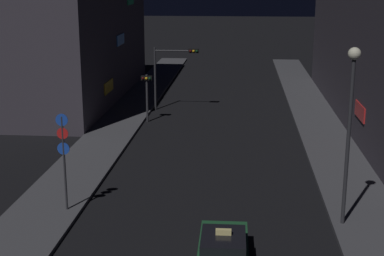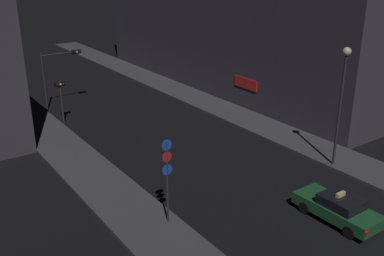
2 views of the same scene
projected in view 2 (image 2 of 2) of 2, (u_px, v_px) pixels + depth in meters
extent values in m
cube|color=#424247|center=(34.00, 122.00, 35.99)|extent=(3.30, 63.70, 0.18)
cube|color=#424247|center=(182.00, 92.00, 43.70)|extent=(3.30, 63.70, 0.18)
cube|color=yellow|center=(5.00, 98.00, 35.52)|extent=(0.08, 2.80, 0.90)
cube|color=#3D3842|center=(236.00, 19.00, 44.56)|extent=(9.53, 35.46, 13.44)
cube|color=red|center=(246.00, 83.00, 38.11)|extent=(0.08, 2.80, 0.90)
cube|color=#1E512D|center=(337.00, 209.00, 22.54)|extent=(1.85, 4.42, 0.60)
cube|color=black|center=(341.00, 201.00, 22.19)|extent=(1.61, 2.00, 0.50)
cube|color=red|center=(367.00, 233.00, 20.41)|extent=(0.24, 0.06, 0.16)
cylinder|color=black|center=(305.00, 208.00, 23.24)|extent=(0.23, 0.64, 0.64)
cylinder|color=black|center=(325.00, 199.00, 24.11)|extent=(0.23, 0.64, 0.64)
cylinder|color=black|center=(349.00, 232.00, 21.18)|extent=(0.23, 0.64, 0.64)
cylinder|color=black|center=(369.00, 221.00, 22.05)|extent=(0.23, 0.64, 0.64)
cube|color=#F4E08C|center=(341.00, 194.00, 22.14)|extent=(0.56, 0.19, 0.20)
cylinder|color=#2D2D33|center=(44.00, 82.00, 38.08)|extent=(0.16, 0.16, 5.02)
cylinder|color=#2D2D33|center=(59.00, 54.00, 38.10)|extent=(3.08, 0.10, 0.10)
cube|color=black|center=(76.00, 52.00, 38.92)|extent=(0.80, 0.28, 0.32)
sphere|color=#3F0C0C|center=(74.00, 52.00, 38.66)|extent=(0.20, 0.20, 0.20)
sphere|color=yellow|center=(77.00, 52.00, 38.79)|extent=(0.20, 0.20, 0.20)
sphere|color=#0C3319|center=(80.00, 52.00, 38.92)|extent=(0.20, 0.20, 0.20)
cylinder|color=#2D2D33|center=(62.00, 102.00, 35.27)|extent=(0.16, 0.16, 3.51)
cube|color=black|center=(60.00, 84.00, 34.73)|extent=(0.80, 0.28, 0.32)
sphere|color=#3F0C0C|center=(57.00, 85.00, 34.46)|extent=(0.20, 0.20, 0.20)
sphere|color=yellow|center=(60.00, 84.00, 34.59)|extent=(0.20, 0.20, 0.20)
sphere|color=#0C3319|center=(64.00, 84.00, 34.73)|extent=(0.20, 0.20, 0.20)
cylinder|color=#2D2D33|center=(167.00, 183.00, 21.55)|extent=(0.10, 0.10, 4.30)
cylinder|color=blue|center=(167.00, 145.00, 20.82)|extent=(0.54, 0.03, 0.54)
cylinder|color=red|center=(167.00, 157.00, 21.04)|extent=(0.51, 0.03, 0.51)
cylinder|color=blue|center=(167.00, 170.00, 21.28)|extent=(0.55, 0.03, 0.55)
cylinder|color=#2D2D33|center=(339.00, 112.00, 27.23)|extent=(0.16, 0.16, 6.95)
sphere|color=#EAE5C6|center=(347.00, 52.00, 25.89)|extent=(0.52, 0.52, 0.52)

